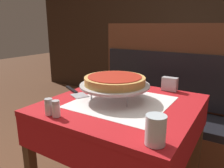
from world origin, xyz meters
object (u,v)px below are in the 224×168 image
salt_shaker (49,107)px  pepper_shaker (56,109)px  dining_table_front (122,121)px  booth_bench (170,123)px  deep_dish_pizza (115,80)px  condiment_caddy (172,59)px  water_glass_near (156,130)px  pizza_pan_stand (115,86)px  dining_table_rear (182,70)px  pizza_server (75,92)px  napkin_holder (170,84)px

salt_shaker → pepper_shaker: size_ratio=1.01×
dining_table_front → booth_bench: (0.07, 0.77, -0.30)m
deep_dish_pizza → condiment_caddy: size_ratio=2.07×
deep_dish_pizza → pepper_shaker: 0.38m
dining_table_front → deep_dish_pizza: deep_dish_pizza is taller
dining_table_front → booth_bench: booth_bench is taller
water_glass_near → salt_shaker: water_glass_near is taller
booth_bench → pepper_shaker: 1.23m
booth_bench → pepper_shaker: bearing=-101.9°
booth_bench → pizza_pan_stand: booth_bench is taller
dining_table_rear → condiment_caddy: size_ratio=4.76×
booth_bench → condiment_caddy: booth_bench is taller
pizza_server → dining_table_front: bearing=1.6°
booth_bench → condiment_caddy: size_ratio=8.63×
dining_table_rear → pepper_shaker: (-0.10, -1.97, 0.14)m
pizza_pan_stand → napkin_holder: 0.41m
pizza_pan_stand → deep_dish_pizza: deep_dish_pizza is taller
deep_dish_pizza → condiment_caddy: (-0.12, 1.52, -0.08)m
dining_table_front → pizza_pan_stand: size_ratio=2.01×
pizza_pan_stand → water_glass_near: water_glass_near is taller
dining_table_front → booth_bench: size_ratio=0.56×
dining_table_rear → pepper_shaker: 1.97m
dining_table_rear → dining_table_front: bearing=-87.5°
dining_table_front → salt_shaker: bearing=-121.5°
deep_dish_pizza → napkin_holder: deep_dish_pizza is taller
water_glass_near → napkin_holder: (-0.17, 0.70, -0.01)m
deep_dish_pizza → water_glass_near: (0.38, -0.35, -0.06)m
napkin_holder → condiment_caddy: condiment_caddy is taller
dining_table_rear → deep_dish_pizza: (0.01, -1.61, 0.22)m
dining_table_front → deep_dish_pizza: (-0.06, 0.01, 0.24)m
dining_table_rear → water_glass_near: (0.40, -1.95, 0.16)m
salt_shaker → napkin_holder: napkin_holder is taller
pizza_server → pepper_shaker: (0.18, -0.34, 0.04)m
deep_dish_pizza → dining_table_rear: bearing=90.5°
pizza_pan_stand → booth_bench: bearing=80.6°
pepper_shaker → water_glass_near: bearing=1.5°
pizza_server → napkin_holder: size_ratio=2.70×
dining_table_rear → booth_bench: booth_bench is taller
booth_bench → deep_dish_pizza: (-0.13, -0.76, 0.54)m
salt_shaker → napkin_holder: 0.80m
dining_table_front → pepper_shaker: bearing=-115.4°
pizza_pan_stand → condiment_caddy: condiment_caddy is taller
booth_bench → deep_dish_pizza: size_ratio=4.16×
pepper_shaker → napkin_holder: napkin_holder is taller
deep_dish_pizza → pepper_shaker: size_ratio=4.33×
booth_bench → salt_shaker: (-0.28, -1.12, 0.46)m
dining_table_front → condiment_caddy: (-0.18, 1.53, 0.16)m
water_glass_near → pepper_shaker: bearing=-178.5°
water_glass_near → salt_shaker: 0.54m
dining_table_rear → pizza_pan_stand: 1.62m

